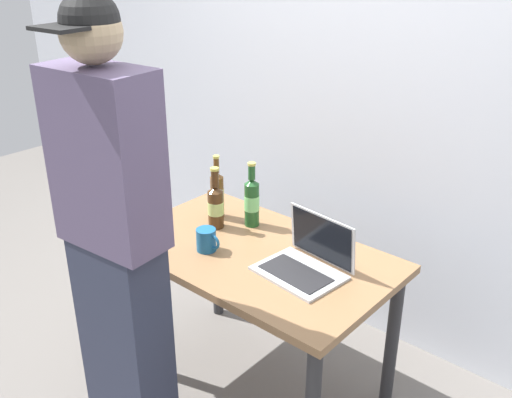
{
  "coord_description": "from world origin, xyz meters",
  "views": [
    {
      "loc": [
        1.43,
        -1.64,
        1.97
      ],
      "look_at": [
        0.01,
        0.0,
        0.98
      ],
      "focal_mm": 40.3,
      "sensor_mm": 36.0,
      "label": 1
    }
  ],
  "objects": [
    {
      "name": "ground_plane",
      "position": [
        0.0,
        0.0,
        0.0
      ],
      "size": [
        8.0,
        8.0,
        0.0
      ],
      "primitive_type": "plane",
      "color": "slate",
      "rests_on": "ground"
    },
    {
      "name": "desk",
      "position": [
        0.0,
        0.0,
        0.63
      ],
      "size": [
        1.2,
        0.72,
        0.73
      ],
      "color": "olive",
      "rests_on": "ground"
    },
    {
      "name": "laptop",
      "position": [
        0.26,
        0.02,
        0.78
      ],
      "size": [
        0.36,
        0.31,
        0.22
      ],
      "color": "#B7BABC",
      "rests_on": "desk"
    },
    {
      "name": "beer_bottle_brown",
      "position": [
        -0.36,
        0.14,
        0.86
      ],
      "size": [
        0.07,
        0.07,
        0.31
      ],
      "color": "brown",
      "rests_on": "desk"
    },
    {
      "name": "beer_bottle_dark",
      "position": [
        -0.29,
        0.06,
        0.85
      ],
      "size": [
        0.07,
        0.07,
        0.3
      ],
      "color": "#472B14",
      "rests_on": "desk"
    },
    {
      "name": "beer_bottle_amber",
      "position": [
        -0.18,
        0.18,
        0.86
      ],
      "size": [
        0.07,
        0.07,
        0.31
      ],
      "color": "#1E5123",
      "rests_on": "desk"
    },
    {
      "name": "person_figure",
      "position": [
        -0.15,
        -0.6,
        0.94
      ],
      "size": [
        0.41,
        0.3,
        1.84
      ],
      "color": "#2D3347",
      "rests_on": "ground"
    },
    {
      "name": "coffee_mug",
      "position": [
        -0.16,
        -0.13,
        0.78
      ],
      "size": [
        0.12,
        0.09,
        0.1
      ],
      "color": "#19598C",
      "rests_on": "desk"
    },
    {
      "name": "back_wall",
      "position": [
        0.0,
        0.81,
        1.3
      ],
      "size": [
        6.0,
        0.1,
        2.6
      ],
      "primitive_type": "cube",
      "color": "silver",
      "rests_on": "ground"
    }
  ]
}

